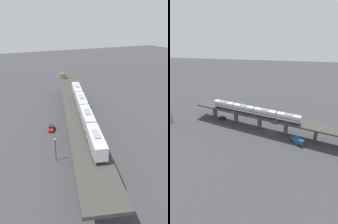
% 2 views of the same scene
% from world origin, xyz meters
% --- Properties ---
extents(ground_plane, '(400.00, 400.00, 0.00)m').
position_xyz_m(ground_plane, '(0.00, 0.00, 0.00)').
color(ground_plane, '#38383A').
extents(elevated_viaduct, '(33.39, 90.76, 8.46)m').
position_xyz_m(elevated_viaduct, '(-0.05, -0.19, 7.24)').
color(elevated_viaduct, '#393733').
rests_on(elevated_viaduct, ground).
extents(subway_train, '(16.40, 48.65, 4.45)m').
position_xyz_m(subway_train, '(1.21, 9.31, 11.00)').
color(subway_train, silver).
rests_on(subway_train, elevated_viaduct).
extents(street_car_red, '(3.32, 4.75, 1.89)m').
position_xyz_m(street_car_red, '(8.85, -1.70, 0.94)').
color(street_car_red, '#AD1E1E').
rests_on(street_car_red, ground).
extents(street_car_black, '(2.32, 4.57, 1.89)m').
position_xyz_m(street_car_black, '(8.07, 29.87, 0.94)').
color(street_car_black, black).
rests_on(street_car_black, ground).
extents(delivery_truck, '(6.15, 7.10, 3.20)m').
position_xyz_m(delivery_truck, '(-9.65, -13.65, 1.76)').
color(delivery_truck, '#333338').
rests_on(delivery_truck, ground).
extents(street_lamp, '(0.44, 0.44, 6.94)m').
position_xyz_m(street_lamp, '(12.70, 16.08, 4.11)').
color(street_lamp, black).
rests_on(street_lamp, ground).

